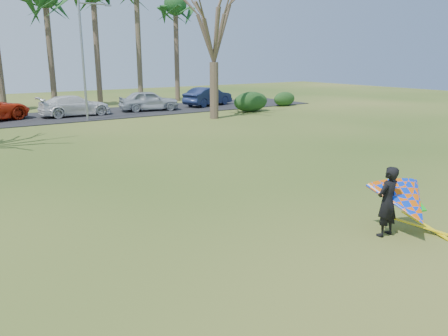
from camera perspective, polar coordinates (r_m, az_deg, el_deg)
ground at (r=12.02m, az=5.40°, el=-7.05°), size 100.00×100.00×0.00m
parking_strip at (r=34.62m, az=-22.03°, el=6.11°), size 46.00×7.00×0.06m
palm_9 at (r=45.15m, az=-6.37°, el=20.37°), size 4.84×4.84×10.84m
bare_tree_right at (r=31.73m, az=-1.35°, el=18.32°), size 6.27×6.27×9.21m
streetlight at (r=31.98m, az=-17.70°, el=13.87°), size 2.28×0.18×8.00m
hedge_near at (r=35.89m, az=3.52°, el=8.63°), size 3.23×1.46×1.61m
hedge_far at (r=40.40m, az=7.90°, el=8.92°), size 2.29×1.08×1.27m
car_3 at (r=34.70m, az=-18.89°, el=7.71°), size 5.21×2.15×1.51m
car_4 at (r=36.60m, az=-9.78°, el=8.68°), size 5.06×2.76×1.63m
car_5 at (r=39.84m, az=-2.11°, el=9.32°), size 5.26×3.15×1.64m
kite_flyer at (r=11.76m, az=22.53°, el=-4.21°), size 2.13×2.39×2.02m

